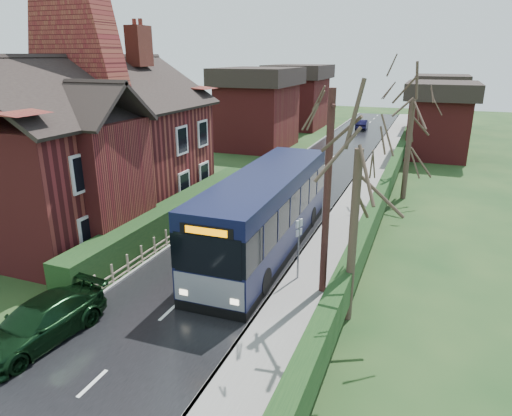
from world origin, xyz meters
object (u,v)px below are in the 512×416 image
at_px(bus, 265,214).
at_px(car_green, 40,322).
at_px(car_silver, 222,219).
at_px(telegraph_pole, 327,197).
at_px(brick_house, 87,143).
at_px(bus_stop_sign, 299,241).

distance_m(bus, car_green, 10.26).
bearing_deg(car_green, bus, 71.39).
relative_size(car_silver, telegraph_pole, 0.56).
bearing_deg(car_silver, bus, -29.34).
height_order(bus, car_green, bus).
xyz_separation_m(brick_house, car_green, (5.83, -9.68, -3.71)).
bearing_deg(bus_stop_sign, brick_house, -174.13).
distance_m(car_silver, telegraph_pole, 8.28).
relative_size(brick_house, bus_stop_sign, 5.45).
relative_size(car_silver, car_green, 0.94).
relative_size(bus, bus_stop_sign, 4.59).
bearing_deg(bus_stop_sign, car_green, -114.84).
bearing_deg(brick_house, telegraph_pole, -14.31).
distance_m(car_green, telegraph_pole, 10.42).
bearing_deg(brick_house, bus, -2.38).
relative_size(car_green, telegraph_pole, 0.59).
bearing_deg(bus_stop_sign, bus, 152.33).
height_order(brick_house, car_green, brick_house).
distance_m(brick_house, car_silver, 8.15).
xyz_separation_m(bus, telegraph_pole, (3.44, -3.03, 2.05)).
height_order(bus_stop_sign, telegraph_pole, telegraph_pole).
height_order(car_green, telegraph_pole, telegraph_pole).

